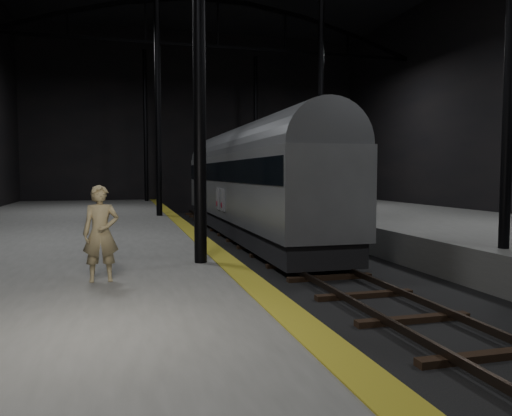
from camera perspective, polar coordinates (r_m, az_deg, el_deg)
name	(u,v)px	position (r m, az deg, el deg)	size (l,w,h in m)	color
ground	(304,266)	(15.55, 5.47, -6.65)	(44.00, 44.00, 0.00)	black
platform_left	(42,261)	(14.66, -23.30, -5.63)	(9.00, 43.80, 1.00)	#545452
platform_right	(507,242)	(19.38, 26.78, -3.45)	(9.00, 43.80, 1.00)	#545452
tactile_strip	(199,238)	(14.58, -6.57, -3.37)	(0.50, 43.80, 0.01)	#9C931C
track	(304,264)	(15.53, 5.48, -6.41)	(2.40, 43.00, 0.24)	#3F3328
train	(249,177)	(21.90, -0.84, 3.54)	(2.71, 18.05, 4.83)	#9A9EA2
woman	(101,233)	(9.00, -17.31, -2.79)	(0.61, 0.40, 1.67)	#9A885E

